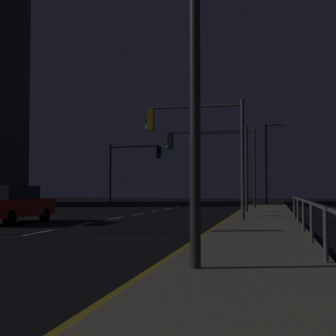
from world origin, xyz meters
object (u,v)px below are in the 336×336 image
object	(u,v)px
traffic_light_near_left	(228,152)
street_lamp_far_end	(269,155)
traffic_light_far_center	(198,135)
traffic_light_near_right	(209,151)
traffic_light_overhead_east	(133,161)
street_lamp_mid_block	(174,27)
car	(10,204)

from	to	relation	value
traffic_light_near_left	street_lamp_far_end	bearing A→B (deg)	70.29
traffic_light_far_center	traffic_light_near_right	distance (m)	7.34
traffic_light_far_center	traffic_light_overhead_east	bearing A→B (deg)	114.30
traffic_light_overhead_east	street_lamp_far_end	world-z (taller)	street_lamp_far_end
street_lamp_far_end	street_lamp_mid_block	world-z (taller)	street_lamp_far_end
traffic_light_far_center	street_lamp_far_end	distance (m)	22.46
traffic_light_near_right	street_lamp_mid_block	size ratio (longest dim) A/B	0.75
traffic_light_near_right	traffic_light_near_left	bearing A→B (deg)	85.94
traffic_light_far_center	traffic_light_near_left	bearing A→B (deg)	89.91
traffic_light_overhead_east	traffic_light_near_right	size ratio (longest dim) A/B	1.07
traffic_light_overhead_east	street_lamp_mid_block	xyz separation A→B (m)	(9.88, -31.23, 0.37)
traffic_light_overhead_east	traffic_light_far_center	bearing A→B (deg)	-65.70
traffic_light_near_right	street_lamp_mid_block	bearing A→B (deg)	-84.26
traffic_light_overhead_east	traffic_light_near_right	xyz separation A→B (m)	(7.86, -11.12, -0.11)
traffic_light_near_right	street_lamp_mid_block	world-z (taller)	street_lamp_mid_block
car	traffic_light_overhead_east	xyz separation A→B (m)	(-0.82, 20.76, 2.92)
street_lamp_far_end	street_lamp_mid_block	xyz separation A→B (m)	(-1.33, -35.05, -0.24)
traffic_light_far_center	traffic_light_overhead_east	xyz separation A→B (m)	(-8.33, 18.45, -0.02)
traffic_light_far_center	street_lamp_mid_block	bearing A→B (deg)	-83.09
car	traffic_light_overhead_east	world-z (taller)	traffic_light_overhead_east
car	traffic_light_near_left	distance (m)	18.53
traffic_light_far_center	traffic_light_near_right	size ratio (longest dim) A/B	1.05
traffic_light_near_right	street_lamp_mid_block	xyz separation A→B (m)	(2.02, -20.11, 0.48)
traffic_light_far_center	traffic_light_near_left	world-z (taller)	traffic_light_near_left
street_lamp_far_end	car	bearing A→B (deg)	-112.91
traffic_light_near_right	street_lamp_mid_block	distance (m)	20.21
car	traffic_light_overhead_east	distance (m)	20.98
traffic_light_far_center	street_lamp_far_end	world-z (taller)	street_lamp_far_end
traffic_light_overhead_east	car	bearing A→B (deg)	-87.74
traffic_light_overhead_east	street_lamp_far_end	xyz separation A→B (m)	(11.21, 3.82, 0.61)
car	traffic_light_near_right	bearing A→B (deg)	53.87
traffic_light_far_center	street_lamp_mid_block	xyz separation A→B (m)	(1.55, -12.78, 0.35)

